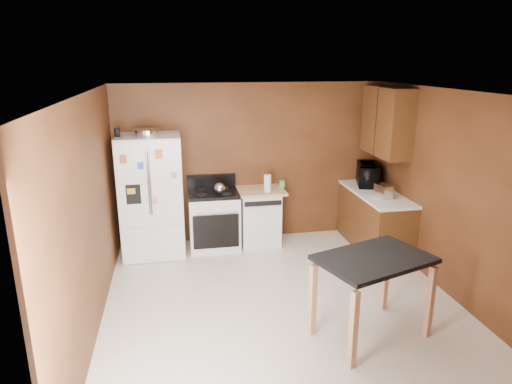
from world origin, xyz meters
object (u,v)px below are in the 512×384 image
object	(u,v)px
microwave	(368,175)
gas_range	(214,219)
roasting_pan	(147,132)
green_canister	(282,184)
dishwasher	(259,216)
kettle	(220,188)
pen_cup	(117,132)
island	(373,270)
toaster	(383,191)
paper_towel	(268,183)
refrigerator	(152,196)

from	to	relation	value
microwave	gas_range	world-z (taller)	microwave
roasting_pan	microwave	bearing A→B (deg)	0.32
green_canister	gas_range	world-z (taller)	gas_range
gas_range	dishwasher	size ratio (longest dim) A/B	1.24
kettle	pen_cup	bearing A→B (deg)	178.78
gas_range	island	bearing A→B (deg)	-62.49
pen_cup	island	distance (m)	3.90
kettle	dishwasher	xyz separation A→B (m)	(0.63, 0.16, -0.53)
kettle	gas_range	world-z (taller)	gas_range
toaster	paper_towel	bearing A→B (deg)	148.01
roasting_pan	kettle	xyz separation A→B (m)	(1.00, -0.07, -0.86)
refrigerator	island	xyz separation A→B (m)	(2.31, -2.62, -0.14)
island	gas_range	bearing A→B (deg)	117.51
microwave	paper_towel	bearing A→B (deg)	108.62
pen_cup	dishwasher	world-z (taller)	pen_cup
green_canister	microwave	xyz separation A→B (m)	(1.36, -0.16, 0.12)
toaster	island	xyz separation A→B (m)	(-1.01, -1.93, -0.24)
roasting_pan	kettle	distance (m)	1.32
roasting_pan	green_canister	bearing A→B (deg)	5.07
toaster	island	size ratio (longest dim) A/B	0.20
kettle	microwave	xyz separation A→B (m)	(2.38, 0.08, 0.07)
roasting_pan	pen_cup	world-z (taller)	pen_cup
green_canister	refrigerator	xyz separation A→B (m)	(-2.02, -0.17, -0.04)
pen_cup	refrigerator	size ratio (longest dim) A/B	0.07
microwave	dishwasher	size ratio (longest dim) A/B	0.65
paper_towel	microwave	bearing A→B (deg)	1.54
dishwasher	microwave	bearing A→B (deg)	-2.58
kettle	green_canister	xyz separation A→B (m)	(1.02, 0.25, -0.04)
toaster	microwave	bearing A→B (deg)	75.72
green_canister	microwave	distance (m)	1.38
toaster	gas_range	world-z (taller)	gas_range
kettle	gas_range	xyz separation A→B (m)	(-0.09, 0.14, -0.52)
paper_towel	refrigerator	distance (m)	1.74
kettle	toaster	bearing A→B (deg)	-14.79
refrigerator	dishwasher	world-z (taller)	refrigerator
toaster	refrigerator	size ratio (longest dim) A/B	0.15
kettle	island	distance (m)	2.87
pen_cup	toaster	xyz separation A→B (m)	(3.73, -0.64, -0.86)
microwave	green_canister	bearing A→B (deg)	100.33
pen_cup	dishwasher	bearing A→B (deg)	3.73
roasting_pan	green_canister	world-z (taller)	roasting_pan
dishwasher	toaster	bearing A→B (deg)	-24.67
dishwasher	island	size ratio (longest dim) A/B	0.68
roasting_pan	paper_towel	world-z (taller)	roasting_pan
paper_towel	dishwasher	bearing A→B (deg)	130.46
green_canister	refrigerator	distance (m)	2.02
roasting_pan	refrigerator	bearing A→B (deg)	58.35
toaster	dishwasher	xyz separation A→B (m)	(-1.69, 0.78, -0.54)
island	kettle	bearing A→B (deg)	117.25
roasting_pan	island	bearing A→B (deg)	-48.44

